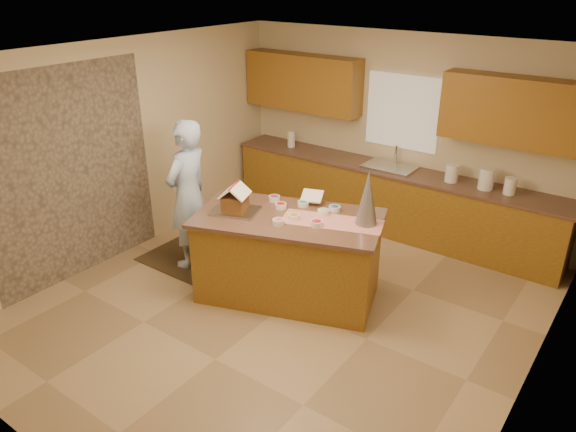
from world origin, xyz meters
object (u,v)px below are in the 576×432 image
object	(u,v)px
tinsel_tree	(368,198)
boy	(188,195)
gingerbread_house	(235,200)
island_base	(288,258)

from	to	relation	value
tinsel_tree	boy	world-z (taller)	boy
tinsel_tree	gingerbread_house	bearing A→B (deg)	-156.34
tinsel_tree	gingerbread_house	distance (m)	1.44
island_base	tinsel_tree	world-z (taller)	tinsel_tree
tinsel_tree	boy	xyz separation A→B (m)	(-2.18, -0.44, -0.34)
tinsel_tree	gingerbread_house	size ratio (longest dim) A/B	1.55
island_base	tinsel_tree	distance (m)	1.17
island_base	boy	xyz separation A→B (m)	(-1.41, -0.12, 0.47)
tinsel_tree	gingerbread_house	world-z (taller)	tinsel_tree
island_base	boy	world-z (taller)	boy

